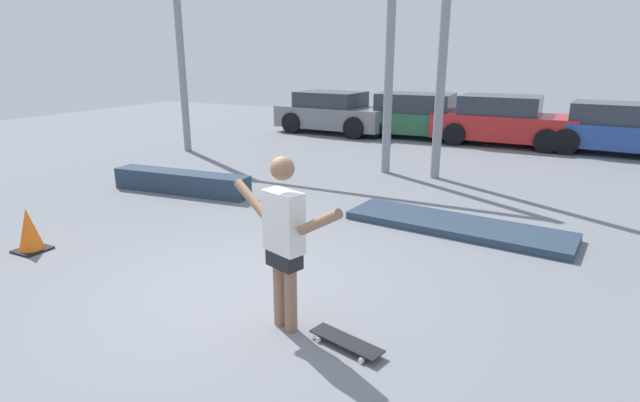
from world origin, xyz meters
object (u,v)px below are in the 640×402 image
at_px(skateboarder, 284,236).
at_px(traffic_cone, 29,230).
at_px(grind_box, 181,182).
at_px(manual_pad, 457,226).
at_px(parked_car_green, 418,116).
at_px(parked_car_red, 503,121).
at_px(parked_car_blue, 622,130).
at_px(skateboard, 346,341).
at_px(parked_car_grey, 334,113).

xyz_separation_m(skateboarder, traffic_cone, (-4.25, 0.14, -0.69)).
distance_m(grind_box, manual_pad, 5.42).
bearing_deg(manual_pad, parked_car_green, 110.19).
distance_m(parked_car_red, parked_car_blue, 3.14).
relative_size(grind_box, parked_car_blue, 0.67).
bearing_deg(skateboard, skateboarder, -170.44).
bearing_deg(skateboard, parked_car_blue, 91.06).
bearing_deg(traffic_cone, parked_car_grey, 94.45).
xyz_separation_m(parked_car_grey, traffic_cone, (0.92, -11.85, -0.38)).
relative_size(parked_car_grey, parked_car_green, 0.92).
bearing_deg(traffic_cone, parked_car_blue, 56.74).
height_order(parked_car_grey, parked_car_red, parked_car_red).
height_order(skateboard, parked_car_blue, parked_car_blue).
bearing_deg(parked_car_blue, grind_box, -129.32).
bearing_deg(parked_car_grey, skateboarder, -62.92).
height_order(skateboard, parked_car_green, parked_car_green).
height_order(parked_car_red, traffic_cone, parked_car_red).
xyz_separation_m(skateboarder, skateboard, (0.70, -0.06, -0.93)).
bearing_deg(manual_pad, parked_car_red, 93.28).
xyz_separation_m(manual_pad, parked_car_red, (-0.48, 8.43, 0.65)).
bearing_deg(parked_car_grey, grind_box, -81.74).
distance_m(parked_car_blue, traffic_cone, 14.25).
height_order(skateboarder, parked_car_red, skateboarder).
bearing_deg(parked_car_grey, skateboard, -60.27).
relative_size(parked_car_grey, parked_car_blue, 0.92).
distance_m(skateboarder, parked_car_green, 12.53).
xyz_separation_m(grind_box, traffic_cone, (0.25, -3.35, 0.10)).
bearing_deg(parked_car_green, traffic_cone, -101.78).
xyz_separation_m(parked_car_red, traffic_cone, (-4.68, -12.07, -0.40)).
height_order(parked_car_grey, traffic_cone, parked_car_grey).
bearing_deg(skateboarder, traffic_cone, -162.87).
bearing_deg(traffic_cone, grind_box, 94.23).
relative_size(skateboarder, manual_pad, 0.51).
bearing_deg(parked_car_red, grind_box, -118.78).
bearing_deg(skateboarder, parked_car_blue, 92.51).
relative_size(grind_box, parked_car_red, 0.71).
distance_m(skateboard, parked_car_grey, 13.42).
height_order(manual_pad, parked_car_blue, parked_car_blue).
relative_size(manual_pad, parked_car_green, 0.79).
bearing_deg(parked_car_grey, parked_car_blue, 4.12).
height_order(grind_box, parked_car_blue, parked_car_blue).
bearing_deg(skateboarder, grind_box, 161.18).
bearing_deg(traffic_cone, skateboarder, -1.85).
distance_m(manual_pad, parked_car_green, 9.13).
distance_m(grind_box, parked_car_blue, 11.77).
relative_size(skateboard, traffic_cone, 1.26).
height_order(manual_pad, parked_car_green, parked_car_green).
distance_m(grind_box, traffic_cone, 3.36).
xyz_separation_m(skateboarder, parked_car_green, (-2.24, 12.32, -0.30)).
bearing_deg(manual_pad, grind_box, -177.02).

